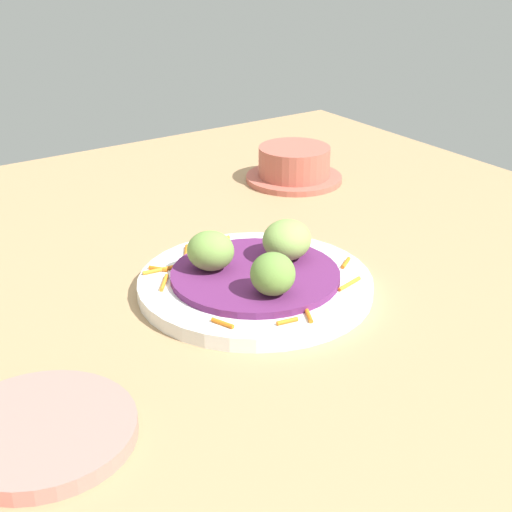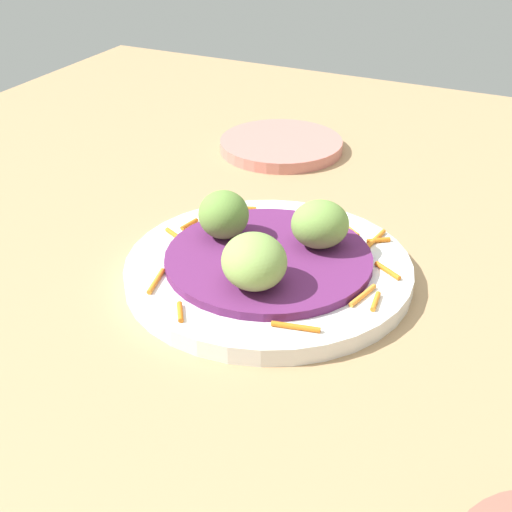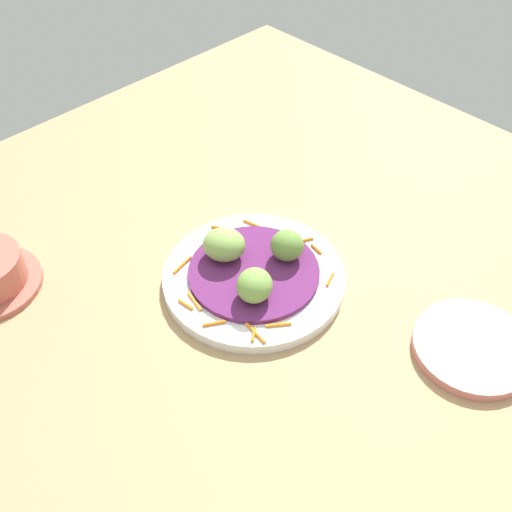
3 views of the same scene
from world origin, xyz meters
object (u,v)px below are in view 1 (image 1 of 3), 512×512
at_px(guac_scoop_center, 287,240).
at_px(guac_scoop_left, 273,274).
at_px(terracotta_bowl, 294,166).
at_px(main_plate, 257,286).
at_px(side_plate_small, 40,431).
at_px(guac_scoop_right, 210,251).

bearing_deg(guac_scoop_center, guac_scoop_left, -135.57).
height_order(guac_scoop_left, terracotta_bowl, guac_scoop_left).
bearing_deg(main_plate, guac_scoop_left, -105.57).
distance_m(side_plate_small, terracotta_bowl, 0.61).
relative_size(side_plate_small, terracotta_bowl, 1.04).
relative_size(guac_scoop_left, guac_scoop_right, 0.90).
xyz_separation_m(guac_scoop_left, side_plate_small, (-0.25, -0.06, -0.04)).
xyz_separation_m(guac_scoop_left, terracotta_bowl, (0.25, 0.30, -0.02)).
bearing_deg(guac_scoop_right, guac_scoop_center, -15.57).
distance_m(main_plate, guac_scoop_center, 0.06).
xyz_separation_m(guac_scoop_right, terracotta_bowl, (0.27, 0.22, -0.02)).
xyz_separation_m(guac_scoop_center, terracotta_bowl, (0.19, 0.24, -0.02)).
height_order(main_plate, guac_scoop_right, guac_scoop_right).
bearing_deg(main_plate, terracotta_bowl, 47.00).
height_order(main_plate, side_plate_small, main_plate).
bearing_deg(guac_scoop_right, guac_scoop_left, -75.57).
xyz_separation_m(guac_scoop_center, guac_scoop_right, (-0.08, 0.02, -0.00)).
relative_size(guac_scoop_right, side_plate_small, 0.34).
bearing_deg(main_plate, guac_scoop_center, 14.43).
bearing_deg(terracotta_bowl, main_plate, -133.00).
distance_m(guac_scoop_left, guac_scoop_right, 0.08).
bearing_deg(main_plate, side_plate_small, -158.41).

